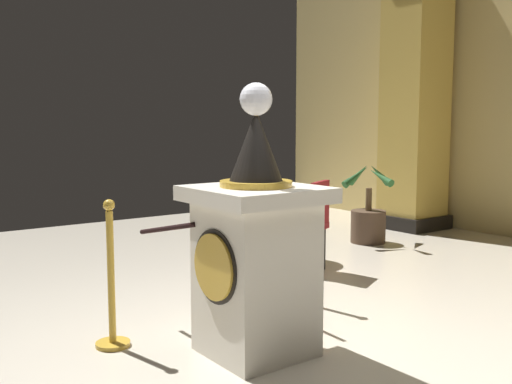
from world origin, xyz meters
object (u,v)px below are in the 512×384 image
Objects in this scene: stanchion_near at (303,265)px; stanchion_far at (112,296)px; potted_palm_left at (368,218)px; cafe_chair_red at (311,218)px; cafe_table at (283,220)px; pedestal_clock at (255,251)px.

stanchion_near is 0.96× the size of stanchion_far.
potted_palm_left is 1.10× the size of cafe_chair_red.
stanchion_far reaches higher than stanchion_near.
cafe_chair_red is (0.72, -1.64, 0.25)m from potted_palm_left.
stanchion_far reaches higher than cafe_table.
stanchion_near is 1.03× the size of cafe_chair_red.
cafe_table is (-1.36, 2.63, 0.10)m from stanchion_far.
potted_palm_left is at bearing 113.69° from cafe_chair_red.
potted_palm_left is at bearing 93.76° from cafe_table.
cafe_chair_red is (-1.43, 1.78, -0.13)m from pedestal_clock.
pedestal_clock is at bearing -57.83° from potted_palm_left.
stanchion_far is (-0.69, -0.73, -0.34)m from pedestal_clock.
potted_palm_left is 1.53m from cafe_table.
pedestal_clock is 1.72× the size of potted_palm_left.
potted_palm_left is 1.47× the size of cafe_table.
potted_palm_left is 1.80m from cafe_chair_red.
stanchion_far is at bearing -133.26° from pedestal_clock.
cafe_table is at bearing 137.19° from pedestal_clock.
stanchion_far is 4.40m from potted_palm_left.
potted_palm_left reaches higher than stanchion_near.
potted_palm_left is (-1.46, 4.15, -0.04)m from stanchion_far.
pedestal_clock is at bearing 46.74° from stanchion_far.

